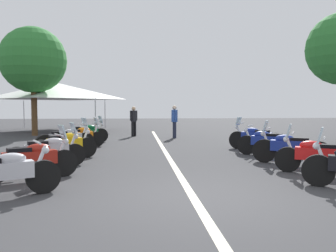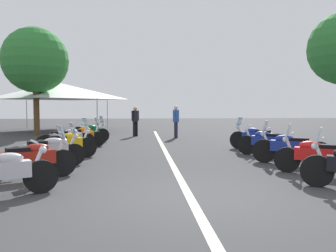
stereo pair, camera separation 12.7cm
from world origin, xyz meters
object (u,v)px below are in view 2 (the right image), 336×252
(motorcycle_left_row_5, at_px, (81,136))
(motorcycle_right_row_2, at_px, (290,147))
(motorcycle_left_row_4, at_px, (67,139))
(motorcycle_right_row_3, at_px, (267,142))
(motorcycle_left_row_6, at_px, (87,133))
(event_tent, at_px, (57,91))
(motorcycle_left_row_1, at_px, (30,159))
(roadside_tree_0, at_px, (35,60))
(bystander_0, at_px, (135,119))
(motorcycle_left_row_2, at_px, (47,151))
(bystander_1, at_px, (176,119))
(motorcycle_left_row_3, at_px, (65,144))
(motorcycle_right_row_1, at_px, (317,155))
(motorcycle_right_row_4, at_px, (257,137))

(motorcycle_left_row_5, distance_m, motorcycle_right_row_2, 7.96)
(motorcycle_left_row_4, relative_size, motorcycle_right_row_3, 1.07)
(motorcycle_left_row_6, height_order, event_tent, event_tent)
(motorcycle_left_row_1, height_order, motorcycle_left_row_5, motorcycle_left_row_1)
(roadside_tree_0, bearing_deg, motorcycle_right_row_3, -131.20)
(bystander_0, height_order, event_tent, event_tent)
(motorcycle_left_row_2, height_order, roadside_tree_0, roadside_tree_0)
(bystander_1, height_order, roadside_tree_0, roadside_tree_0)
(bystander_0, xyz_separation_m, event_tent, (4.42, 5.18, 1.70))
(motorcycle_left_row_1, height_order, roadside_tree_0, roadside_tree_0)
(motorcycle_left_row_2, bearing_deg, roadside_tree_0, 82.21)
(motorcycle_left_row_3, height_order, bystander_1, bystander_1)
(motorcycle_left_row_4, distance_m, bystander_0, 6.75)
(motorcycle_right_row_2, bearing_deg, motorcycle_left_row_4, 5.78)
(motorcycle_left_row_6, bearing_deg, motorcycle_right_row_2, -66.90)
(motorcycle_left_row_2, bearing_deg, motorcycle_left_row_6, 63.36)
(motorcycle_right_row_1, relative_size, motorcycle_right_row_4, 1.04)
(motorcycle_right_row_4, height_order, bystander_0, bystander_0)
(motorcycle_left_row_3, bearing_deg, motorcycle_right_row_4, -13.13)
(motorcycle_left_row_1, relative_size, motorcycle_left_row_3, 1.03)
(motorcycle_right_row_1, height_order, roadside_tree_0, roadside_tree_0)
(motorcycle_left_row_1, xyz_separation_m, event_tent, (15.30, 3.04, 2.19))
(motorcycle_left_row_5, relative_size, motorcycle_right_row_4, 1.08)
(motorcycle_right_row_3, bearing_deg, motorcycle_right_row_4, -62.97)
(motorcycle_left_row_6, bearing_deg, bystander_1, 3.14)
(motorcycle_left_row_4, relative_size, roadside_tree_0, 0.31)
(event_tent, bearing_deg, motorcycle_left_row_2, -167.68)
(event_tent, bearing_deg, motorcycle_left_row_3, -165.61)
(motorcycle_left_row_6, relative_size, bystander_0, 1.20)
(bystander_0, relative_size, bystander_1, 0.97)
(motorcycle_right_row_3, relative_size, bystander_0, 1.09)
(motorcycle_left_row_1, height_order, bystander_0, bystander_0)
(motorcycle_left_row_4, distance_m, motorcycle_left_row_5, 1.46)
(motorcycle_left_row_6, bearing_deg, motorcycle_left_row_2, -114.86)
(event_tent, bearing_deg, motorcycle_right_row_2, -144.96)
(motorcycle_left_row_6, bearing_deg, motorcycle_left_row_4, -118.29)
(motorcycle_left_row_6, height_order, motorcycle_right_row_1, motorcycle_left_row_6)
(motorcycle_left_row_4, bearing_deg, motorcycle_right_row_4, -31.08)
(motorcycle_right_row_2, bearing_deg, motorcycle_left_row_2, 29.88)
(motorcycle_right_row_1, xyz_separation_m, event_tent, (15.24, 9.70, 2.19))
(motorcycle_right_row_2, height_order, event_tent, event_tent)
(motorcycle_left_row_5, bearing_deg, bystander_1, 21.55)
(motorcycle_left_row_2, bearing_deg, motorcycle_left_row_5, 63.00)
(motorcycle_right_row_1, xyz_separation_m, motorcycle_right_row_4, (4.54, -0.08, 0.02))
(bystander_1, bearing_deg, motorcycle_left_row_4, 40.32)
(motorcycle_left_row_5, bearing_deg, motorcycle_left_row_3, -109.41)
(roadside_tree_0, bearing_deg, motorcycle_left_row_6, -140.85)
(motorcycle_left_row_3, height_order, motorcycle_right_row_4, motorcycle_right_row_4)
(motorcycle_right_row_1, bearing_deg, motorcycle_left_row_4, -3.96)
(motorcycle_left_row_1, relative_size, bystander_1, 1.14)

